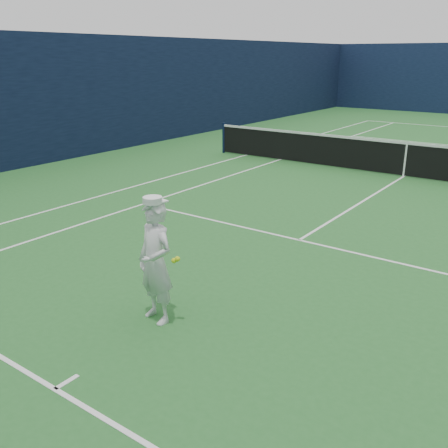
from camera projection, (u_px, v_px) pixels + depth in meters
The scene contains 5 objects.
ground at pixel (403, 177), 14.37m from camera, with size 80.00×80.00×0.00m, color #266328.
court_markings at pixel (403, 177), 14.37m from camera, with size 11.03×23.83×0.01m.
windscreen_fence at pixel (412, 106), 13.72m from camera, with size 20.12×36.12×4.00m.
tennis_net at pixel (405, 158), 14.19m from camera, with size 12.88×0.09×1.07m.
tennis_player at pixel (156, 262), 6.38m from camera, with size 0.75×0.57×1.69m.
Camera 1 is at (4.02, -14.41, 3.34)m, focal length 40.00 mm.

